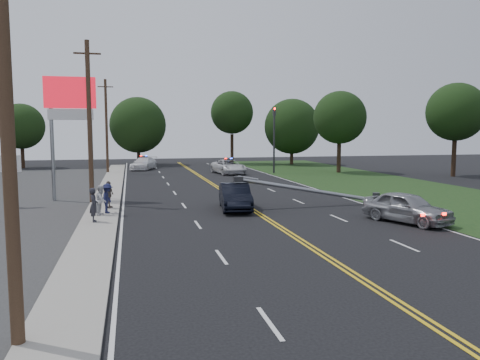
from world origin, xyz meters
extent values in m
plane|color=black|center=(0.00, 0.00, 0.00)|extent=(120.00, 120.00, 0.00)
cube|color=gray|center=(-8.40, 10.00, 0.06)|extent=(1.80, 70.00, 0.12)
cube|color=black|center=(13.50, 10.00, 0.01)|extent=(12.00, 80.00, 0.01)
cube|color=gold|center=(0.00, 10.00, 0.01)|extent=(0.36, 80.00, 0.00)
cylinder|color=gray|center=(-11.70, 14.00, 3.50)|extent=(0.24, 0.24, 7.00)
cylinder|color=gray|center=(-9.30, 14.00, 3.50)|extent=(0.24, 0.24, 7.00)
cube|color=red|center=(-10.50, 14.00, 7.00)|extent=(3.20, 0.35, 2.00)
cube|color=white|center=(-10.50, 14.00, 5.60)|extent=(2.80, 0.30, 0.70)
cylinder|color=gray|center=(-14.00, 12.00, 1.40)|extent=(0.14, 0.14, 2.80)
cube|color=white|center=(-14.00, 12.00, 2.60)|extent=(1.60, 0.12, 1.00)
cylinder|color=#2D2D30|center=(8.30, 30.00, 3.50)|extent=(0.20, 0.20, 7.00)
cube|color=#2D2D30|center=(8.30, 30.00, 6.60)|extent=(0.28, 0.28, 0.90)
sphere|color=#FF0C07|center=(8.30, 29.84, 6.90)|extent=(0.22, 0.22, 0.22)
cylinder|color=#2D2D30|center=(8.10, 8.00, 0.35)|extent=(0.44, 0.44, 0.70)
cylinder|color=gray|center=(3.67, 8.00, 0.98)|extent=(8.90, 0.24, 1.80)
cube|color=#2D2D30|center=(-0.76, 8.00, 1.76)|extent=(0.55, 0.32, 0.30)
cylinder|color=#382619|center=(-9.20, -8.00, 5.00)|extent=(0.28, 0.28, 10.00)
cylinder|color=#382619|center=(-9.20, 12.00, 5.00)|extent=(0.28, 0.28, 10.00)
cube|color=#382619|center=(-9.20, 12.00, 9.20)|extent=(1.60, 0.10, 0.10)
cylinder|color=#382619|center=(-9.20, 34.00, 5.00)|extent=(0.28, 0.28, 10.00)
cube|color=#382619|center=(-9.20, 34.00, 9.20)|extent=(1.60, 0.10, 0.10)
cylinder|color=black|center=(-19.65, 43.65, 1.48)|extent=(0.44, 0.44, 2.96)
sphere|color=black|center=(-19.65, 43.65, 5.11)|extent=(5.53, 5.53, 5.53)
cylinder|color=black|center=(-5.70, 46.00, 1.55)|extent=(0.44, 0.44, 3.09)
sphere|color=black|center=(-5.70, 46.00, 5.33)|extent=(7.43, 7.43, 7.43)
cylinder|color=black|center=(6.98, 45.21, 2.05)|extent=(0.44, 0.44, 4.10)
sphere|color=black|center=(6.98, 45.21, 7.06)|extent=(5.86, 5.86, 5.86)
cylinder|color=black|center=(14.62, 42.12, 1.49)|extent=(0.44, 0.44, 2.99)
sphere|color=black|center=(14.62, 42.12, 5.15)|extent=(7.44, 7.44, 7.44)
cylinder|color=black|center=(15.41, 29.00, 1.74)|extent=(0.44, 0.44, 3.48)
sphere|color=black|center=(15.41, 29.00, 5.99)|extent=(5.71, 5.71, 5.71)
cylinder|color=black|center=(24.70, 22.31, 1.86)|extent=(0.44, 0.44, 3.72)
sphere|color=black|center=(24.70, 22.31, 6.41)|extent=(5.72, 5.72, 5.72)
imported|color=black|center=(-0.96, 7.94, 0.76)|extent=(2.15, 4.78, 1.52)
imported|color=gray|center=(6.49, 2.18, 0.77)|extent=(3.39, 4.85, 1.53)
imported|color=silver|center=(3.35, 30.27, 0.75)|extent=(3.29, 5.74, 1.51)
imported|color=white|center=(-5.27, 37.81, 0.73)|extent=(3.68, 5.43, 1.46)
imported|color=#27262E|center=(-8.61, 5.34, 0.95)|extent=(0.50, 0.67, 1.67)
imported|color=silver|center=(-8.35, 7.24, 0.90)|extent=(0.79, 0.90, 1.57)
imported|color=#1C1F46|center=(-8.07, 7.71, 0.92)|extent=(0.77, 1.13, 1.61)
imported|color=#574D45|center=(-8.09, 9.41, 0.90)|extent=(0.80, 0.98, 1.56)
camera|label=1|loc=(-6.82, -18.21, 4.54)|focal=35.00mm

